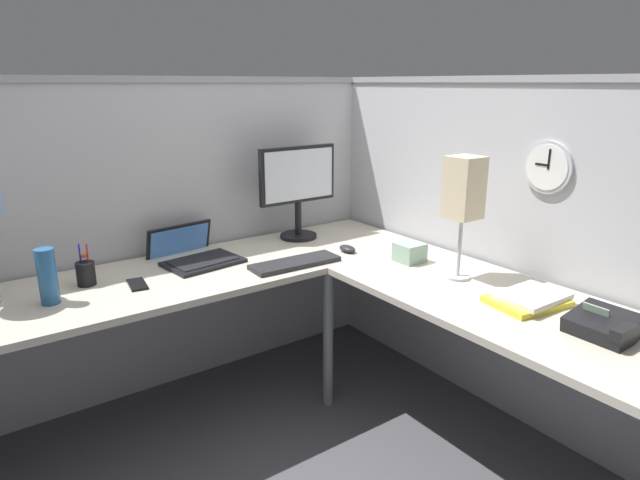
{
  "coord_description": "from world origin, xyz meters",
  "views": [
    {
      "loc": [
        -1.26,
        -1.74,
        1.55
      ],
      "look_at": [
        0.2,
        0.28,
        0.82
      ],
      "focal_mm": 30.29,
      "sensor_mm": 36.0,
      "label": 1
    }
  ],
  "objects": [
    {
      "name": "book_stack",
      "position": [
        0.52,
        -0.65,
        0.75
      ],
      "size": [
        0.31,
        0.25,
        0.04
      ],
      "color": "yellow",
      "rests_on": "desk"
    },
    {
      "name": "desk",
      "position": [
        -0.15,
        -0.05,
        0.63
      ],
      "size": [
        2.35,
        2.15,
        0.73
      ],
      "color": "beige",
      "rests_on": "ground"
    },
    {
      "name": "thermos_flask",
      "position": [
        -0.97,
        0.43,
        0.84
      ],
      "size": [
        0.07,
        0.07,
        0.22
      ],
      "primitive_type": "cylinder",
      "color": "#26598C",
      "rests_on": "desk"
    },
    {
      "name": "wall_clock",
      "position": [
        0.82,
        -0.49,
        1.21
      ],
      "size": [
        0.04,
        0.22,
        0.22
      ],
      "color": "#B7BABF"
    },
    {
      "name": "cubicle_wall_back",
      "position": [
        -0.36,
        0.87,
        0.79
      ],
      "size": [
        2.57,
        0.12,
        1.58
      ],
      "color": "#B2B2B7",
      "rests_on": "ground"
    },
    {
      "name": "cell_phone",
      "position": [
        -0.64,
        0.43,
        0.73
      ],
      "size": [
        0.09,
        0.15,
        0.01
      ],
      "primitive_type": "cube",
      "rotation": [
        0.0,
        0.0,
        -0.13
      ],
      "color": "black",
      "rests_on": "desk"
    },
    {
      "name": "tissue_box",
      "position": [
        0.51,
        -0.01,
        0.78
      ],
      "size": [
        0.12,
        0.12,
        0.09
      ],
      "primitive_type": "cube",
      "color": "#8CAD99",
      "rests_on": "desk"
    },
    {
      "name": "pen_cup",
      "position": [
        -0.81,
        0.56,
        0.78
      ],
      "size": [
        0.08,
        0.08,
        0.18
      ],
      "color": "black",
      "rests_on": "desk"
    },
    {
      "name": "ground_plane",
      "position": [
        0.0,
        0.0,
        0.0
      ],
      "size": [
        6.8,
        6.8,
        0.0
      ],
      "primitive_type": "plane",
      "color": "#47474C"
    },
    {
      "name": "office_phone",
      "position": [
        0.48,
        -0.96,
        0.77
      ],
      "size": [
        0.19,
        0.21,
        0.11
      ],
      "color": "black",
      "rests_on": "desk"
    },
    {
      "name": "keyboard",
      "position": [
        0.04,
        0.26,
        0.74
      ],
      "size": [
        0.43,
        0.16,
        0.02
      ],
      "primitive_type": "cube",
      "rotation": [
        0.0,
        0.0,
        -0.04
      ],
      "color": "#232326",
      "rests_on": "desk"
    },
    {
      "name": "cubicle_wall_right",
      "position": [
        0.87,
        -0.27,
        0.79
      ],
      "size": [
        0.12,
        2.37,
        1.58
      ],
      "color": "#B2B2B7",
      "rests_on": "ground"
    },
    {
      "name": "computer_mouse",
      "position": [
        0.37,
        0.28,
        0.75
      ],
      "size": [
        0.06,
        0.1,
        0.03
      ],
      "primitive_type": "ellipsoid",
      "color": "#232326",
      "rests_on": "desk"
    },
    {
      "name": "desk_lamp_paper",
      "position": [
        0.52,
        -0.3,
        1.11
      ],
      "size": [
        0.13,
        0.13,
        0.53
      ],
      "color": "#B7BABF",
      "rests_on": "desk"
    },
    {
      "name": "monitor",
      "position": [
        0.31,
        0.64,
        1.02
      ],
      "size": [
        0.46,
        0.2,
        0.5
      ],
      "color": "black",
      "rests_on": "desk"
    },
    {
      "name": "laptop",
      "position": [
        -0.31,
        0.62,
        0.75
      ],
      "size": [
        0.39,
        0.42,
        0.22
      ],
      "color": "black",
      "rests_on": "desk"
    }
  ]
}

